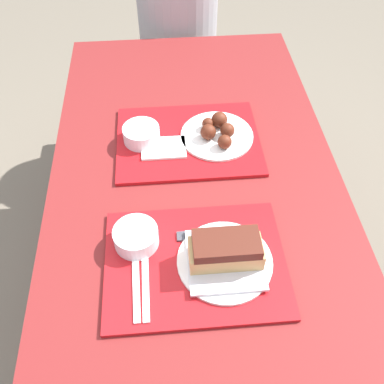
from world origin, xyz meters
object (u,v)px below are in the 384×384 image
Objects in this scene: wings_plate_far at (217,132)px; person_seated_across at (178,23)px; bowl_coleslaw_far at (141,133)px; tray_far at (188,141)px; bowl_coleslaw_near at (136,236)px; tray_near at (195,263)px; brisket_sandwich_plate at (225,254)px.

person_seated_across is at bearing 94.99° from wings_plate_far.
bowl_coleslaw_far is 0.17× the size of person_seated_across.
bowl_coleslaw_near is (-0.16, -0.37, 0.03)m from tray_far.
person_seated_across is (0.03, 1.29, -0.06)m from tray_near.
brisket_sandwich_plate is 0.35× the size of person_seated_across.
tray_far is 1.95× the size of wings_plate_far.
brisket_sandwich_plate is (0.07, -0.01, 0.04)m from tray_near.
bowl_coleslaw_near is 1.24m from person_seated_across.
bowl_coleslaw_near and bowl_coleslaw_far have the same top height.
tray_near is 1.30m from person_seated_across.
tray_near is at bearing -74.25° from bowl_coleslaw_far.
tray_near is 1.89× the size of brisket_sandwich_plate.
tray_near is at bearing -92.18° from tray_far.
brisket_sandwich_plate is 1.31m from person_seated_across.
bowl_coleslaw_near is 0.48× the size of brisket_sandwich_plate.
bowl_coleslaw_near is 0.17× the size of person_seated_across.
tray_near is 0.44m from tray_far.
tray_near is 1.95× the size of wings_plate_far.
tray_far is 3.93× the size of bowl_coleslaw_far.
person_seated_across is at bearing 79.07° from bowl_coleslaw_far.
person_seated_across is at bearing 88.79° from tray_far.
person_seated_across reaches higher than tray_far.
brisket_sandwich_plate reaches higher than tray_near.
bowl_coleslaw_far is at bearing -100.93° from person_seated_across.
bowl_coleslaw_near is 0.50× the size of wings_plate_far.
bowl_coleslaw_near is at bearing -123.56° from wings_plate_far.
tray_near is 1.00× the size of tray_far.
person_seated_across is (0.16, 0.84, -0.09)m from bowl_coleslaw_far.
person_seated_across is (-0.07, 0.84, -0.09)m from wings_plate_far.
bowl_coleslaw_near is at bearing -98.29° from person_seated_across.
brisket_sandwich_plate is at bearing -19.50° from bowl_coleslaw_near.
tray_far is at bearing -176.67° from wings_plate_far.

